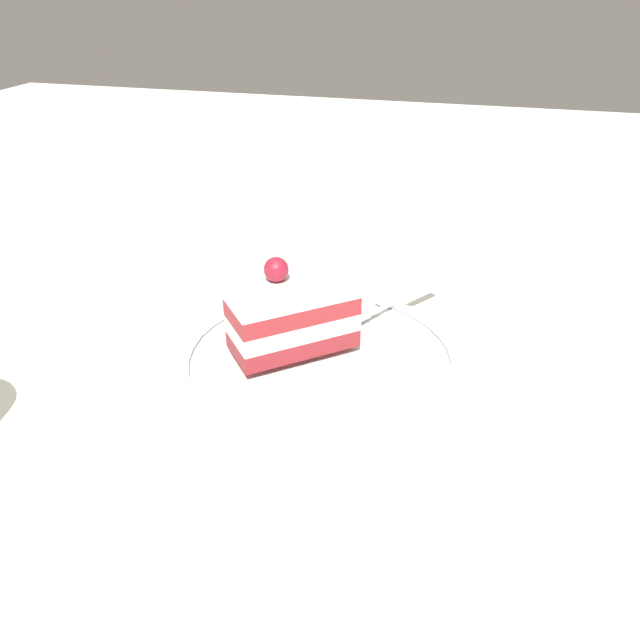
% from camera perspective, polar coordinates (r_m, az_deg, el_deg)
% --- Properties ---
extents(ground_plane, '(2.40, 2.40, 0.00)m').
position_cam_1_polar(ground_plane, '(0.51, 2.63, -6.13)').
color(ground_plane, silver).
extents(dessert_plate, '(0.30, 0.30, 0.02)m').
position_cam_1_polar(dessert_plate, '(0.53, 0.00, -3.75)').
color(dessert_plate, white).
rests_on(dessert_plate, ground_plane).
extents(cake_slice, '(0.10, 0.11, 0.08)m').
position_cam_1_polar(cake_slice, '(0.51, -2.55, 0.75)').
color(cake_slice, maroon).
rests_on(cake_slice, dessert_plate).
extents(fork, '(0.11, 0.08, 0.00)m').
position_cam_1_polar(fork, '(0.59, 6.27, 1.56)').
color(fork, silver).
rests_on(fork, dessert_plate).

